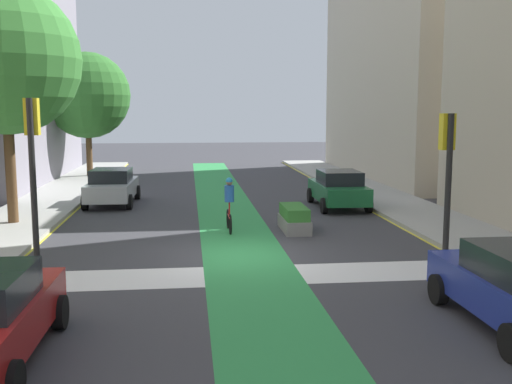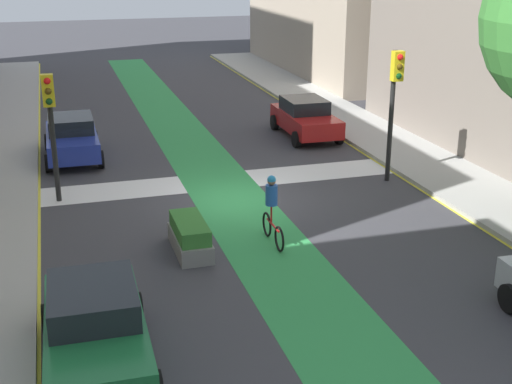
# 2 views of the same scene
# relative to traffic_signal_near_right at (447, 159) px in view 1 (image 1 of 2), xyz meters

# --- Properties ---
(ground_plane) EXTENTS (120.00, 120.00, 0.00)m
(ground_plane) POSITION_rel_traffic_signal_near_right_xyz_m (-5.36, 1.42, -2.80)
(ground_plane) COLOR #38383D
(bike_lane_paint) EXTENTS (2.40, 60.00, 0.01)m
(bike_lane_paint) POSITION_rel_traffic_signal_near_right_xyz_m (-5.19, 1.42, -2.80)
(bike_lane_paint) COLOR #2D8C47
(bike_lane_paint) RESTS_ON ground_plane
(crosswalk_band) EXTENTS (12.00, 1.80, 0.01)m
(crosswalk_band) POSITION_rel_traffic_signal_near_right_xyz_m (-5.36, -0.58, -2.80)
(crosswalk_band) COLOR silver
(crosswalk_band) RESTS_ON ground_plane
(curb_stripe_left) EXTENTS (0.16, 60.00, 0.01)m
(curb_stripe_left) POSITION_rel_traffic_signal_near_right_xyz_m (-11.36, 1.42, -2.80)
(curb_stripe_left) COLOR yellow
(curb_stripe_left) RESTS_ON ground_plane
(sidewalk_right) EXTENTS (3.00, 60.00, 0.15)m
(sidewalk_right) POSITION_rel_traffic_signal_near_right_xyz_m (2.14, 1.42, -2.73)
(sidewalk_right) COLOR #9E9E99
(sidewalk_right) RESTS_ON ground_plane
(curb_stripe_right) EXTENTS (0.16, 60.00, 0.01)m
(curb_stripe_right) POSITION_rel_traffic_signal_near_right_xyz_m (0.64, 1.42, -2.80)
(curb_stripe_right) COLOR yellow
(curb_stripe_right) RESTS_ON ground_plane
(traffic_signal_near_right) EXTENTS (0.35, 0.52, 3.99)m
(traffic_signal_near_right) POSITION_rel_traffic_signal_near_right_xyz_m (0.00, 0.00, 0.00)
(traffic_signal_near_right) COLOR black
(traffic_signal_near_right) RESTS_ON ground_plane
(traffic_signal_near_left) EXTENTS (0.35, 0.52, 4.38)m
(traffic_signal_near_left) POSITION_rel_traffic_signal_near_right_xyz_m (-10.73, 1.07, 0.26)
(traffic_signal_near_left) COLOR black
(traffic_signal_near_left) RESTS_ON ground_plane
(car_green_right_far) EXTENTS (2.08, 4.23, 1.57)m
(car_green_right_far) POSITION_rel_traffic_signal_near_right_xyz_m (-0.48, 9.39, -2.00)
(car_green_right_far) COLOR #196033
(car_green_right_far) RESTS_ON ground_plane
(car_silver_left_far) EXTENTS (2.13, 4.25, 1.57)m
(car_silver_left_far) POSITION_rel_traffic_signal_near_right_xyz_m (-10.04, 11.31, -2.00)
(car_silver_left_far) COLOR #B2B7BF
(car_silver_left_far) RESTS_ON ground_plane
(cyclist_in_lane) EXTENTS (0.32, 1.73, 1.86)m
(cyclist_in_lane) POSITION_rel_traffic_signal_near_right_xyz_m (-5.40, 4.82, -1.83)
(cyclist_in_lane) COLOR black
(cyclist_in_lane) RESTS_ON ground_plane
(street_tree_near) EXTENTS (5.16, 5.16, 8.22)m
(street_tree_near) POSITION_rel_traffic_signal_near_right_xyz_m (-12.90, 6.65, 2.98)
(street_tree_near) COLOR brown
(street_tree_near) RESTS_ON sidewalk_left
(street_tree_far) EXTENTS (5.12, 5.12, 7.37)m
(street_tree_far) POSITION_rel_traffic_signal_near_right_xyz_m (-12.69, 22.01, 2.15)
(street_tree_far) COLOR brown
(street_tree_far) RESTS_ON sidewalk_left
(median_planter) EXTENTS (0.84, 2.07, 0.85)m
(median_planter) POSITION_rel_traffic_signal_near_right_xyz_m (-3.19, 4.77, -2.40)
(median_planter) COLOR slate
(median_planter) RESTS_ON ground_plane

